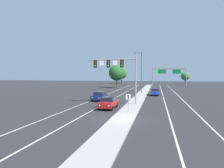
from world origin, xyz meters
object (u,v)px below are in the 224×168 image
median_sign_post (128,100)px  tree_far_left_a (121,73)px  street_lamp_median (141,70)px  car_oncoming_red (109,102)px  highway_sign_gantry (169,71)px  car_oncoming_navy (99,96)px  tree_far_left_b (117,73)px  tree_far_right_c (185,76)px  overhead_signal_mast (118,69)px  car_receding_blue (155,92)px

median_sign_post → tree_far_left_a: tree_far_left_a is taller
median_sign_post → street_lamp_median: street_lamp_median is taller
median_sign_post → car_oncoming_red: 4.60m
car_oncoming_red → highway_sign_gantry: (11.20, 56.88, 5.34)m
median_sign_post → car_oncoming_navy: (-6.75, 11.22, -0.77)m
street_lamp_median → median_sign_post: bearing=-88.6°
tree_far_left_b → highway_sign_gantry: bearing=37.5°
tree_far_right_c → tree_far_left_a: tree_far_left_a is taller
car_oncoming_navy → tree_far_left_a: bearing=96.5°
overhead_signal_mast → car_oncoming_red: 6.17m
highway_sign_gantry → tree_far_right_c: bearing=67.3°
tree_far_left_b → car_oncoming_navy: bearing=-83.8°
median_sign_post → car_oncoming_red: median_sign_post is taller
overhead_signal_mast → car_oncoming_red: size_ratio=1.68×
overhead_signal_mast → tree_far_right_c: (19.50, 74.12, -1.53)m
car_receding_blue → highway_sign_gantry: (5.22, 37.63, 5.34)m
tree_far_left_b → street_lamp_median: bearing=-63.1°
median_sign_post → tree_far_right_c: (16.94, 81.36, 2.39)m
car_receding_blue → tree_far_left_b: size_ratio=0.54×
highway_sign_gantry → tree_far_right_c: 23.09m
car_oncoming_red → tree_far_right_c: (20.08, 78.09, 3.16)m
car_oncoming_navy → highway_sign_gantry: (14.81, 48.93, 5.34)m
tree_far_right_c → tree_far_left_a: bearing=-170.9°
car_oncoming_navy → tree_far_right_c: tree_far_right_c is taller
car_oncoming_red → tree_far_left_a: size_ratio=0.55×
car_oncoming_navy → highway_sign_gantry: highway_sign_gantry is taller
car_oncoming_navy → tree_far_right_c: bearing=71.3°
highway_sign_gantry → tree_far_left_a: (-22.25, 16.22, -0.79)m
car_oncoming_red → tree_far_right_c: tree_far_right_c is taller
street_lamp_median → tree_far_right_c: bearing=72.2°
street_lamp_median → highway_sign_gantry: size_ratio=0.75×
overhead_signal_mast → highway_sign_gantry: (10.62, 52.92, 0.66)m
tree_far_left_b → car_oncoming_red: bearing=-80.2°
median_sign_post → car_receding_blue: 22.72m
street_lamp_median → tree_far_left_b: size_ratio=1.22×
car_oncoming_red → car_receding_blue: same height
tree_far_left_a → car_oncoming_red: bearing=-81.4°
car_oncoming_navy → tree_far_left_b: 35.19m
median_sign_post → street_lamp_median: size_ratio=0.22×
street_lamp_median → tree_far_left_b: bearing=116.9°
tree_far_right_c → overhead_signal_mast: bearing=-104.7°
street_lamp_median → car_receding_blue: (3.50, -3.97, -4.97)m
overhead_signal_mast → median_sign_post: 8.62m
car_oncoming_red → tree_far_right_c: bearing=75.6°
median_sign_post → tree_far_left_b: size_ratio=0.27×
median_sign_post → street_lamp_median: 26.84m
car_oncoming_navy → tree_far_left_a: size_ratio=0.55×
tree_far_right_c → tree_far_left_b: size_ratio=0.74×
car_oncoming_navy → highway_sign_gantry: size_ratio=0.34×
highway_sign_gantry → street_lamp_median: bearing=-104.5°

